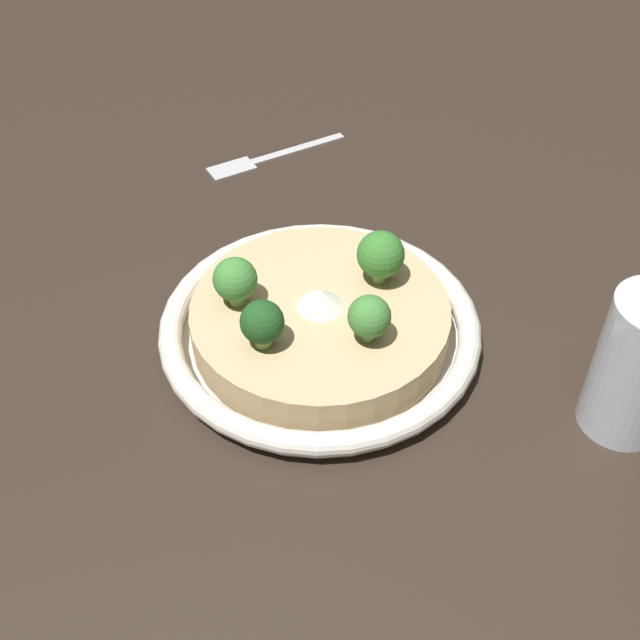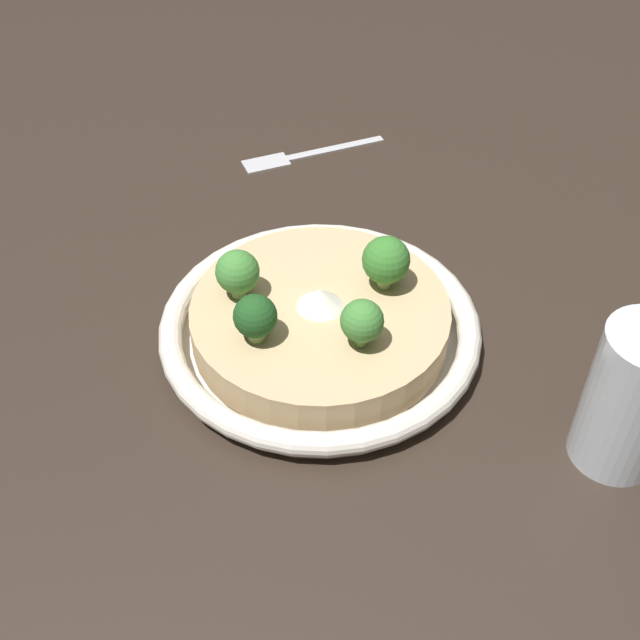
# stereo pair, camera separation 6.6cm
# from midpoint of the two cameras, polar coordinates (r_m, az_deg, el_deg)

# --- Properties ---
(ground_plane) EXTENTS (6.00, 6.00, 0.00)m
(ground_plane) POSITION_cam_midpoint_polar(r_m,az_deg,el_deg) (0.67, -2.79, -1.56)
(ground_plane) COLOR #2D231C
(risotto_bowl) EXTENTS (0.27, 0.27, 0.04)m
(risotto_bowl) POSITION_cam_midpoint_polar(r_m,az_deg,el_deg) (0.66, -2.84, -0.47)
(risotto_bowl) COLOR silver
(risotto_bowl) RESTS_ON ground_plane
(cheese_sprinkle) EXTENTS (0.04, 0.04, 0.02)m
(cheese_sprinkle) POSITION_cam_midpoint_polar(r_m,az_deg,el_deg) (0.64, -3.22, 1.54)
(cheese_sprinkle) COLOR white
(cheese_sprinkle) RESTS_ON risotto_bowl
(broccoli_right) EXTENTS (0.04, 0.04, 0.05)m
(broccoli_right) POSITION_cam_midpoint_polar(r_m,az_deg,el_deg) (0.65, 1.24, 4.72)
(broccoli_right) COLOR #84A856
(broccoli_right) RESTS_ON risotto_bowl
(broccoli_back_left) EXTENTS (0.04, 0.04, 0.04)m
(broccoli_back_left) POSITION_cam_midpoint_polar(r_m,az_deg,el_deg) (0.64, -8.99, 2.68)
(broccoli_back_left) COLOR #668E47
(broccoli_back_left) RESTS_ON risotto_bowl
(broccoli_left) EXTENTS (0.03, 0.03, 0.04)m
(broccoli_left) POSITION_cam_midpoint_polar(r_m,az_deg,el_deg) (0.60, -7.25, -0.36)
(broccoli_left) COLOR #84A856
(broccoli_left) RESTS_ON risotto_bowl
(broccoli_front_right) EXTENTS (0.03, 0.03, 0.04)m
(broccoli_front_right) POSITION_cam_midpoint_polar(r_m,az_deg,el_deg) (0.60, 0.41, 0.06)
(broccoli_front_right) COLOR #668E47
(broccoli_front_right) RESTS_ON risotto_bowl
(drinking_glass) EXTENTS (0.06, 0.06, 0.12)m
(drinking_glass) POSITION_cam_midpoint_polar(r_m,az_deg,el_deg) (0.60, 18.90, -3.28)
(drinking_glass) COLOR silver
(drinking_glass) RESTS_ON ground_plane
(fork_utensil) EXTENTS (0.16, 0.03, 0.00)m
(fork_utensil) POSITION_cam_midpoint_polar(r_m,az_deg,el_deg) (0.89, -6.18, 11.29)
(fork_utensil) COLOR #B7B7BC
(fork_utensil) RESTS_ON ground_plane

